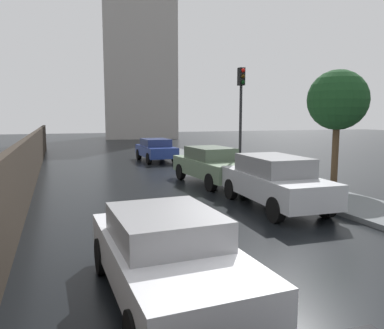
{
  "coord_description": "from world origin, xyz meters",
  "views": [
    {
      "loc": [
        -3.31,
        -4.78,
        2.75
      ],
      "look_at": [
        0.31,
        5.25,
        1.38
      ],
      "focal_mm": 35.05,
      "sensor_mm": 36.0,
      "label": 1
    }
  ],
  "objects_px": {
    "car_silver_far_lane": "(274,181)",
    "car_white_mid_road": "(167,254)",
    "car_green_far_ahead": "(211,165)",
    "traffic_light": "(241,102)",
    "car_blue_near_kerb": "(156,149)",
    "street_tree_near": "(338,101)"
  },
  "relations": [
    {
      "from": "car_silver_far_lane",
      "to": "car_white_mid_road",
      "type": "bearing_deg",
      "value": -133.75
    },
    {
      "from": "car_white_mid_road",
      "to": "car_green_far_ahead",
      "type": "distance_m",
      "value": 9.95
    },
    {
      "from": "car_white_mid_road",
      "to": "traffic_light",
      "type": "relative_size",
      "value": 0.86
    },
    {
      "from": "car_blue_near_kerb",
      "to": "street_tree_near",
      "type": "relative_size",
      "value": 0.89
    },
    {
      "from": "car_green_far_ahead",
      "to": "car_blue_near_kerb",
      "type": "bearing_deg",
      "value": 87.75
    },
    {
      "from": "traffic_light",
      "to": "street_tree_near",
      "type": "height_order",
      "value": "traffic_light"
    },
    {
      "from": "car_white_mid_road",
      "to": "car_green_far_ahead",
      "type": "bearing_deg",
      "value": -118.32
    },
    {
      "from": "car_blue_near_kerb",
      "to": "car_white_mid_road",
      "type": "height_order",
      "value": "car_blue_near_kerb"
    },
    {
      "from": "car_white_mid_road",
      "to": "car_silver_far_lane",
      "type": "distance_m",
      "value": 6.43
    },
    {
      "from": "car_blue_near_kerb",
      "to": "car_green_far_ahead",
      "type": "bearing_deg",
      "value": -89.42
    },
    {
      "from": "car_blue_near_kerb",
      "to": "traffic_light",
      "type": "distance_m",
      "value": 8.32
    },
    {
      "from": "car_white_mid_road",
      "to": "street_tree_near",
      "type": "height_order",
      "value": "street_tree_near"
    },
    {
      "from": "car_blue_near_kerb",
      "to": "car_silver_far_lane",
      "type": "xyz_separation_m",
      "value": [
        0.41,
        -12.77,
        0.08
      ]
    },
    {
      "from": "car_white_mid_road",
      "to": "traffic_light",
      "type": "bearing_deg",
      "value": -124.39
    },
    {
      "from": "car_blue_near_kerb",
      "to": "car_white_mid_road",
      "type": "relative_size",
      "value": 1.0
    },
    {
      "from": "car_blue_near_kerb",
      "to": "car_green_far_ahead",
      "type": "distance_m",
      "value": 8.32
    },
    {
      "from": "car_blue_near_kerb",
      "to": "street_tree_near",
      "type": "distance_m",
      "value": 11.9
    },
    {
      "from": "car_silver_far_lane",
      "to": "street_tree_near",
      "type": "xyz_separation_m",
      "value": [
        3.97,
        2.02,
        2.53
      ]
    },
    {
      "from": "car_white_mid_road",
      "to": "traffic_light",
      "type": "height_order",
      "value": "traffic_light"
    },
    {
      "from": "car_white_mid_road",
      "to": "car_green_far_ahead",
      "type": "xyz_separation_m",
      "value": [
        4.45,
        8.9,
        0.08
      ]
    },
    {
      "from": "car_blue_near_kerb",
      "to": "car_white_mid_road",
      "type": "distance_m",
      "value": 17.73
    },
    {
      "from": "car_green_far_ahead",
      "to": "car_silver_far_lane",
      "type": "relative_size",
      "value": 1.03
    }
  ]
}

